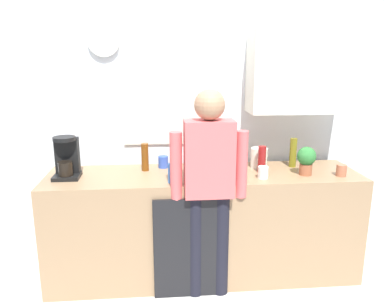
# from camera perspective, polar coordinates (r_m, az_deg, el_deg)

# --- Properties ---
(ground_plane) EXTENTS (8.00, 8.00, 0.00)m
(ground_plane) POSITION_cam_1_polar(r_m,az_deg,el_deg) (3.25, 2.32, -19.85)
(ground_plane) COLOR silver
(kitchen_counter) EXTENTS (2.54, 0.64, 0.89)m
(kitchen_counter) POSITION_cam_1_polar(r_m,az_deg,el_deg) (3.29, 1.71, -10.45)
(kitchen_counter) COLOR #937251
(kitchen_counter) RESTS_ON ground_plane
(dishwasher_panel) EXTENTS (0.56, 0.02, 0.81)m
(dishwasher_panel) POSITION_cam_1_polar(r_m,az_deg,el_deg) (3.00, -0.22, -13.96)
(dishwasher_panel) COLOR black
(dishwasher_panel) RESTS_ON ground_plane
(back_wall_assembly) EXTENTS (4.14, 0.42, 2.60)m
(back_wall_assembly) POSITION_cam_1_polar(r_m,az_deg,el_deg) (3.43, 2.88, 6.49)
(back_wall_assembly) COLOR silver
(back_wall_assembly) RESTS_ON ground_plane
(coffee_maker) EXTENTS (0.20, 0.20, 0.33)m
(coffee_maker) POSITION_cam_1_polar(r_m,az_deg,el_deg) (3.15, -18.10, -0.79)
(coffee_maker) COLOR black
(coffee_maker) RESTS_ON kitchen_counter
(bottle_red_vinegar) EXTENTS (0.06, 0.06, 0.22)m
(bottle_red_vinegar) POSITION_cam_1_polar(r_m,az_deg,el_deg) (3.18, 10.32, -0.86)
(bottle_red_vinegar) COLOR maroon
(bottle_red_vinegar) RESTS_ON kitchen_counter
(bottle_amber_beer) EXTENTS (0.06, 0.06, 0.23)m
(bottle_amber_beer) POSITION_cam_1_polar(r_m,az_deg,el_deg) (3.20, -6.99, -0.54)
(bottle_amber_beer) COLOR brown
(bottle_amber_beer) RESTS_ON kitchen_counter
(bottle_olive_oil) EXTENTS (0.06, 0.06, 0.25)m
(bottle_olive_oil) POSITION_cam_1_polar(r_m,az_deg,el_deg) (3.40, 14.76, 0.13)
(bottle_olive_oil) COLOR olive
(bottle_olive_oil) RESTS_ON kitchen_counter
(cup_terracotta_mug) EXTENTS (0.08, 0.08, 0.09)m
(cup_terracotta_mug) POSITION_cam_1_polar(r_m,az_deg,el_deg) (3.28, 21.27, -2.33)
(cup_terracotta_mug) COLOR #B26647
(cup_terracotta_mug) RESTS_ON kitchen_counter
(cup_blue_mug) EXTENTS (0.08, 0.08, 0.10)m
(cup_blue_mug) POSITION_cam_1_polar(r_m,az_deg,el_deg) (3.29, -4.28, -1.25)
(cup_blue_mug) COLOR #3351B2
(cup_blue_mug) RESTS_ON kitchen_counter
(cup_white_mug) EXTENTS (0.08, 0.08, 0.09)m
(cup_white_mug) POSITION_cam_1_polar(r_m,az_deg,el_deg) (3.04, 10.50, -2.78)
(cup_white_mug) COLOR white
(cup_white_mug) RESTS_ON kitchen_counter
(potted_plant) EXTENTS (0.15, 0.15, 0.23)m
(potted_plant) POSITION_cam_1_polar(r_m,az_deg,el_deg) (3.19, 16.60, -0.77)
(potted_plant) COLOR #9E5638
(potted_plant) RESTS_ON kitchen_counter
(dish_soap) EXTENTS (0.06, 0.06, 0.18)m
(dish_soap) POSITION_cam_1_polar(r_m,az_deg,el_deg) (2.89, -3.02, -2.86)
(dish_soap) COLOR blue
(dish_soap) RESTS_ON kitchen_counter
(storage_canister) EXTENTS (0.14, 0.14, 0.17)m
(storage_canister) POSITION_cam_1_polar(r_m,az_deg,el_deg) (3.32, 9.91, -0.64)
(storage_canister) COLOR silver
(storage_canister) RESTS_ON kitchen_counter
(person_at_sink) EXTENTS (0.57, 0.22, 1.60)m
(person_at_sink) POSITION_cam_1_polar(r_m,az_deg,el_deg) (2.83, 2.51, -3.73)
(person_at_sink) COLOR black
(person_at_sink) RESTS_ON ground_plane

